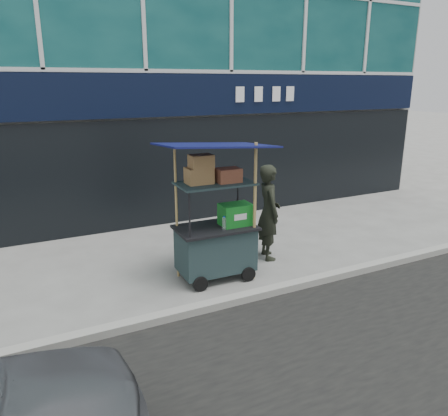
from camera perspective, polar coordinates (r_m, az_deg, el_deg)
ground at (r=6.83m, az=0.92°, el=-11.57°), size 80.00×80.00×0.00m
curb at (r=6.64m, az=1.73°, el=-11.82°), size 80.00×0.18×0.12m
vendor_cart at (r=7.17m, az=-0.97°, el=-3.07°), size 1.75×1.26×2.33m
vendor_man at (r=8.02m, az=5.86°, el=-0.54°), size 0.57×0.73×1.77m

